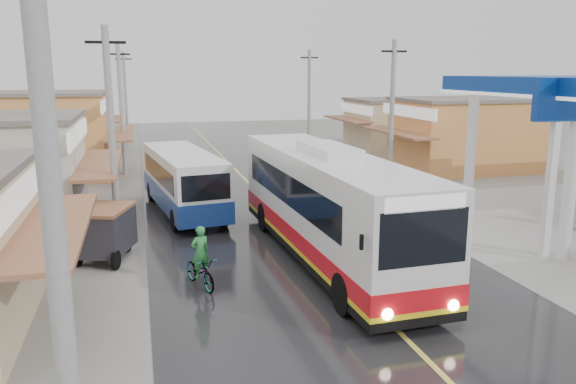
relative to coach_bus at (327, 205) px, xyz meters
name	(u,v)px	position (x,y,z in m)	size (l,w,h in m)	color
ground	(387,321)	(-0.05, -5.16, -1.92)	(120.00, 120.00, 0.00)	slate
road	(264,198)	(-0.05, 9.84, -1.91)	(12.00, 90.00, 0.02)	black
centre_line	(264,198)	(-0.05, 9.84, -1.89)	(0.15, 90.00, 0.01)	#D8CC4C
shopfronts_left	(1,200)	(-13.05, 12.84, -1.92)	(11.00, 44.00, 5.20)	#C3B485
shopfronts_right	(551,194)	(14.95, 6.84, -1.92)	(11.00, 44.00, 4.80)	#BBB2A3
utility_poles_left	(123,202)	(-7.05, 10.84, -1.92)	(1.60, 50.00, 8.00)	gray
utility_poles_right	(389,191)	(6.95, 9.84, -1.92)	(1.60, 36.00, 8.00)	gray
coach_bus	(327,205)	(0.00, 0.00, 0.00)	(3.28, 12.83, 3.98)	silver
second_bus	(183,180)	(-4.24, 7.83, -0.40)	(3.40, 8.68, 2.80)	silver
cyclist	(200,267)	(-4.52, -1.55, -1.27)	(1.20, 1.92, 1.96)	black
tricycle_near	(106,230)	(-7.37, 1.84, -0.86)	(2.21, 2.77, 1.85)	#26262D
tyre_stack	(119,246)	(-7.00, 2.63, -1.70)	(0.86, 0.86, 0.44)	black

